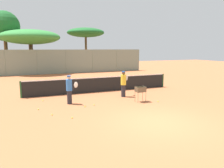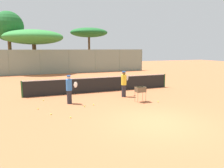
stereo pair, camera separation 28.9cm
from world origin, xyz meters
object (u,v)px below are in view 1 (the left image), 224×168
object	(u,v)px
player_white_outfit	(123,84)
player_red_cap	(69,89)
tennis_net	(101,84)
ball_cart	(140,91)
parked_car	(21,68)

from	to	relation	value
player_white_outfit	player_red_cap	world-z (taller)	player_white_outfit
tennis_net	player_white_outfit	bearing A→B (deg)	-69.53
player_red_cap	ball_cart	xyz separation A→B (m)	(3.88, -1.07, -0.17)
player_red_cap	ball_cart	world-z (taller)	player_red_cap
tennis_net	player_white_outfit	world-z (taller)	player_white_outfit
tennis_net	parked_car	xyz separation A→B (m)	(-5.25, 15.35, 0.10)
tennis_net	player_red_cap	xyz separation A→B (m)	(-2.79, -2.60, 0.27)
player_red_cap	parked_car	bearing A→B (deg)	155.43
player_red_cap	ball_cart	bearing A→B (deg)	42.18
tennis_net	player_red_cap	distance (m)	3.82
tennis_net	ball_cart	bearing A→B (deg)	-73.50
player_white_outfit	ball_cart	size ratio (longest dim) A/B	1.85
player_white_outfit	parked_car	xyz separation A→B (m)	(-6.03, 17.43, -0.19)
player_white_outfit	ball_cart	bearing A→B (deg)	-117.54
parked_car	ball_cart	bearing A→B (deg)	-71.57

